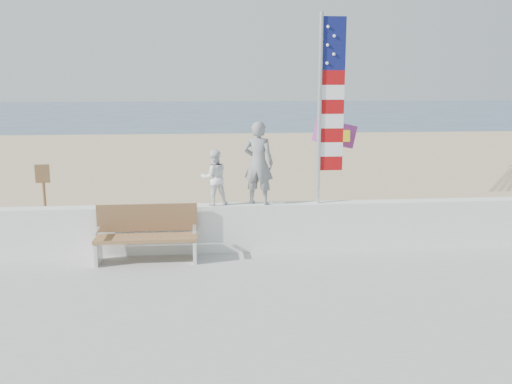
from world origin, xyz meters
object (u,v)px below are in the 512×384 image
child (214,178)px  bench (147,233)px  adult (258,163)px  flag (326,101)px

child → bench: size_ratio=0.58×
adult → bench: (-2.05, -0.45, -1.17)m
child → bench: bearing=8.7°
adult → child: (-0.83, 0.00, -0.26)m
adult → child: size_ratio=1.50×
bench → flag: size_ratio=0.51×
adult → flag: (1.26, -0.00, 1.13)m
child → bench: 1.59m
bench → adult: bearing=12.5°
child → flag: bearing=168.3°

